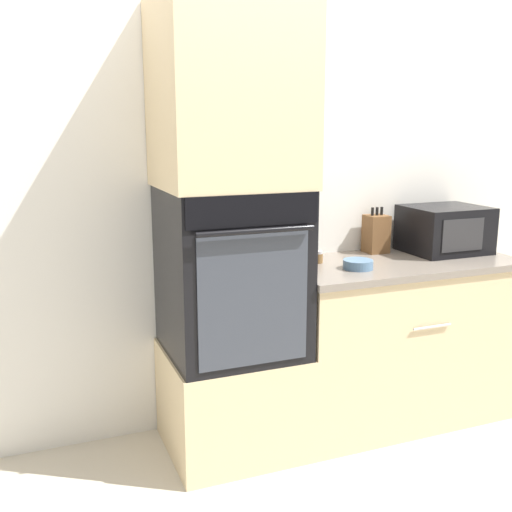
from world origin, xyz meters
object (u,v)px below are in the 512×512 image
condiment_jar_near (302,254)px  condiment_jar_mid (318,257)px  knife_block (376,234)px  microwave (445,229)px  wall_oven (231,271)px  bowl (358,264)px

condiment_jar_near → condiment_jar_mid: 0.10m
knife_block → condiment_jar_near: knife_block is taller
microwave → knife_block: (-0.36, 0.13, -0.02)m
wall_oven → knife_block: 0.97m
wall_oven → condiment_jar_near: (0.42, 0.11, 0.03)m
microwave → condiment_jar_mid: size_ratio=6.78×
knife_block → condiment_jar_mid: bearing=-164.3°
bowl → condiment_jar_mid: bearing=123.4°
knife_block → bowl: bearing=-134.1°
wall_oven → condiment_jar_mid: wall_oven is taller
microwave → bowl: microwave is taller
wall_oven → knife_block: size_ratio=3.10×
knife_block → condiment_jar_near: 0.53m
knife_block → bowl: size_ratio=1.71×
wall_oven → microwave: size_ratio=1.84×
wall_oven → microwave: bearing=3.9°
wall_oven → condiment_jar_mid: size_ratio=12.51×
microwave → knife_block: 0.39m
bowl → condiment_jar_near: condiment_jar_near is taller
knife_block → condiment_jar_mid: (-0.42, -0.12, -0.08)m
bowl → condiment_jar_near: bearing=137.8°
wall_oven → knife_block: (0.94, 0.22, 0.08)m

